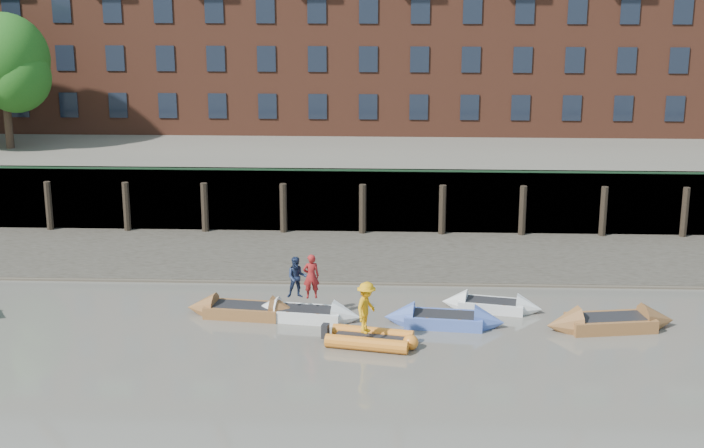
# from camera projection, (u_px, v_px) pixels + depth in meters

# --- Properties ---
(ground) EXTENTS (220.00, 220.00, 0.00)m
(ground) POSITION_uv_depth(u_px,v_px,m) (408.00, 439.00, 28.48)
(ground) COLOR #625D54
(ground) RESTS_ON ground
(foreshore) EXTENTS (110.00, 8.00, 0.50)m
(foreshore) POSITION_uv_depth(u_px,v_px,m) (403.00, 257.00, 45.84)
(foreshore) COLOR #3D382F
(foreshore) RESTS_ON ground
(mud_band) EXTENTS (110.00, 1.60, 0.10)m
(mud_band) POSITION_uv_depth(u_px,v_px,m) (403.00, 280.00, 42.56)
(mud_band) COLOR #4C4336
(mud_band) RESTS_ON ground
(river_wall) EXTENTS (110.00, 1.23, 3.30)m
(river_wall) POSITION_uv_depth(u_px,v_px,m) (402.00, 201.00, 49.64)
(river_wall) COLOR #2D2A26
(river_wall) RESTS_ON ground
(bank_terrace) EXTENTS (110.00, 28.00, 3.20)m
(bank_terrace) POSITION_uv_depth(u_px,v_px,m) (401.00, 151.00, 62.78)
(bank_terrace) COLOR #5E594D
(bank_terrace) RESTS_ON ground
(rowboat_2) EXTENTS (4.65, 1.85, 1.31)m
(rowboat_2) POSITION_uv_depth(u_px,v_px,m) (243.00, 310.00, 38.21)
(rowboat_2) COLOR brown
(rowboat_2) RESTS_ON ground
(rowboat_3) EXTENTS (4.49, 1.85, 1.26)m
(rowboat_3) POSITION_uv_depth(u_px,v_px,m) (306.00, 314.00, 37.85)
(rowboat_3) COLOR silver
(rowboat_3) RESTS_ON ground
(rowboat_4) EXTENTS (4.68, 1.80, 1.33)m
(rowboat_4) POSITION_uv_depth(u_px,v_px,m) (444.00, 320.00, 37.21)
(rowboat_4) COLOR #4660B1
(rowboat_4) RESTS_ON ground
(rowboat_5) EXTENTS (4.12, 1.92, 1.15)m
(rowboat_5) POSITION_uv_depth(u_px,v_px,m) (492.00, 305.00, 38.85)
(rowboat_5) COLOR silver
(rowboat_5) RESTS_ON ground
(rowboat_6) EXTENTS (5.13, 2.21, 1.44)m
(rowboat_6) POSITION_uv_depth(u_px,v_px,m) (611.00, 323.00, 36.84)
(rowboat_6) COLOR brown
(rowboat_6) RESTS_ON ground
(rib_tender) EXTENTS (3.37, 2.11, 0.57)m
(rib_tender) POSITION_uv_depth(u_px,v_px,m) (373.00, 339.00, 35.28)
(rib_tender) COLOR orange
(rib_tender) RESTS_ON ground
(person_rower_a) EXTENTS (0.71, 0.54, 1.75)m
(person_rower_a) POSITION_uv_depth(u_px,v_px,m) (311.00, 276.00, 37.53)
(person_rower_a) COLOR maroon
(person_rower_a) RESTS_ON rowboat_3
(person_rower_b) EXTENTS (0.87, 0.72, 1.62)m
(person_rower_b) POSITION_uv_depth(u_px,v_px,m) (297.00, 277.00, 37.61)
(person_rower_b) COLOR #19233F
(person_rower_b) RESTS_ON rowboat_3
(person_rib_crew) EXTENTS (1.09, 1.39, 1.88)m
(person_rib_crew) POSITION_uv_depth(u_px,v_px,m) (366.00, 308.00, 34.91)
(person_rib_crew) COLOR orange
(person_rib_crew) RESTS_ON rib_tender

